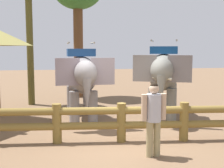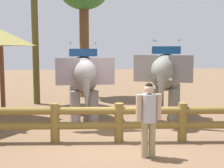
% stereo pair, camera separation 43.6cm
% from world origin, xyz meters
% --- Properties ---
extents(ground_plane, '(60.00, 60.00, 0.00)m').
position_xyz_m(ground_plane, '(0.00, 0.00, 0.00)').
color(ground_plane, brown).
extents(log_fence, '(7.00, 0.99, 1.05)m').
position_xyz_m(log_fence, '(0.00, 0.09, 0.61)').
color(log_fence, brown).
rests_on(log_fence, ground).
extents(elephant_near_left, '(1.81, 3.16, 2.72)m').
position_xyz_m(elephant_near_left, '(-0.84, 2.71, 1.53)').
color(elephant_near_left, gray).
rests_on(elephant_near_left, ground).
extents(elephant_center, '(2.44, 3.35, 2.82)m').
position_xyz_m(elephant_center, '(2.10, 2.69, 1.58)').
color(elephant_center, slate).
rests_on(elephant_center, ground).
extents(tourist_woman_in_black, '(0.61, 0.37, 1.72)m').
position_xyz_m(tourist_woman_in_black, '(0.50, -1.12, 1.00)').
color(tourist_woman_in_black, '#9A8C5F').
rests_on(tourist_woman_in_black, ground).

